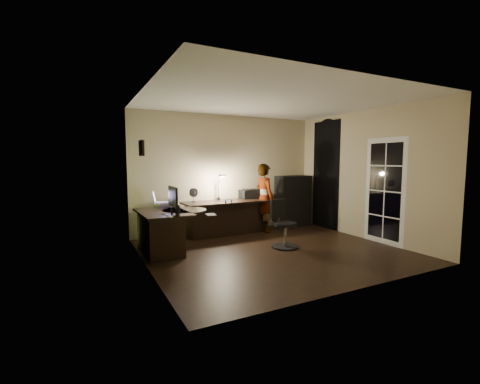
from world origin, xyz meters
name	(u,v)px	position (x,y,z in m)	size (l,w,h in m)	color
floor	(273,251)	(0.00, 0.00, -0.01)	(4.50, 4.00, 0.01)	black
ceiling	(275,100)	(0.00, 0.00, 2.71)	(4.50, 4.00, 0.01)	silver
wall_back	(227,173)	(0.00, 2.00, 1.35)	(4.50, 0.01, 2.70)	#BEB188
wall_front	(361,185)	(0.00, -2.00, 1.35)	(4.50, 0.01, 2.70)	#BEB188
wall_left	(145,181)	(-2.25, 0.00, 1.35)	(0.01, 4.00, 2.70)	#BEB188
wall_right	(364,175)	(2.25, 0.00, 1.35)	(0.01, 4.00, 2.70)	#BEB188
green_wall_overlay	(146,181)	(-2.24, 0.00, 1.35)	(0.00, 4.00, 2.70)	#496328
arched_doorway	(326,175)	(2.24, 1.15, 1.30)	(0.01, 0.90, 2.60)	black
french_door	(385,191)	(2.24, -0.55, 1.05)	(0.02, 0.92, 2.10)	white
framed_picture	(141,148)	(-2.22, 0.45, 1.85)	(0.04, 0.30, 0.25)	black
desk_left	(163,232)	(-1.83, 0.78, 0.38)	(0.80, 1.31, 0.75)	black
desk_right	(228,218)	(-0.18, 1.58, 0.38)	(2.01, 0.70, 0.75)	black
cabinet	(293,201)	(1.69, 1.71, 0.63)	(0.85, 0.42, 1.27)	black
laptop_stand	(162,205)	(-1.74, 1.20, 0.80)	(0.24, 0.20, 0.10)	silver
laptop	(162,197)	(-1.74, 1.20, 0.97)	(0.33, 0.31, 0.22)	silver
monitor	(172,205)	(-1.80, 0.26, 0.93)	(0.10, 0.52, 0.35)	black
mouse	(171,217)	(-1.87, 0.05, 0.77)	(0.07, 0.10, 0.04)	silver
phone	(165,214)	(-1.87, 0.40, 0.76)	(0.07, 0.13, 0.01)	black
pen	(184,211)	(-1.49, 0.65, 0.76)	(0.01, 0.14, 0.01)	black
speaker	(178,211)	(-1.74, 0.14, 0.85)	(0.07, 0.07, 0.18)	black
notepad	(211,215)	(-1.20, 0.03, 0.76)	(0.15, 0.21, 0.01)	silver
desk_fan	(193,195)	(-0.92, 1.76, 0.91)	(0.20, 0.11, 0.31)	black
headphones	(228,201)	(-0.29, 1.33, 0.80)	(0.17, 0.07, 0.08)	#1E3A99
printer	(251,194)	(0.52, 1.80, 0.87)	(0.49, 0.38, 0.22)	black
desk_lamp	(218,186)	(-0.31, 1.83, 1.07)	(0.15, 0.28, 0.62)	black
office_chair	(285,224)	(0.32, 0.08, 0.46)	(0.51, 0.51, 0.91)	black
person	(264,198)	(0.70, 1.47, 0.79)	(0.56, 0.38, 1.58)	#D8A88C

